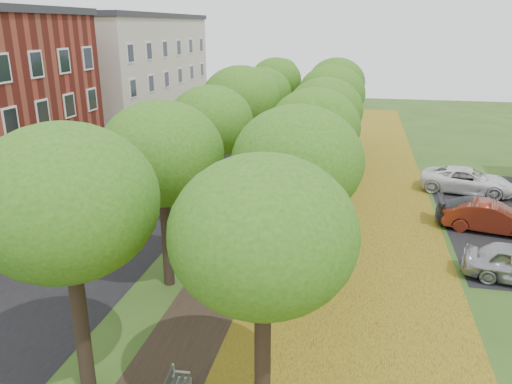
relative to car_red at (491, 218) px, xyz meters
The scene contains 9 objects.
street_asphalt 18.54m from the car_red, behind, with size 8.00×70.00×0.01m, color black.
footpath 11.07m from the car_red, behind, with size 3.20×70.00×0.01m, color black.
leaf_verge 6.14m from the car_red, 169.95° to the left, with size 7.50×70.00×0.01m, color #9C8D1C.
tree_row_west 13.93m from the car_red, behind, with size 4.26×34.26×6.88m.
tree_row_east 9.51m from the car_red, behind, with size 4.26×34.26×6.88m.
building_cream 34.17m from the car_red, 145.75° to the left, with size 10.30×20.30×10.40m.
car_red is the anchor object (origin of this frame).
car_grey 0.55m from the car_red, 90.00° to the left, with size 1.99×4.88×1.42m, color #2D2E32.
car_white 6.06m from the car_red, 90.00° to the left, with size 2.41×5.22×1.45m, color white.
Camera 1 is at (4.52, -10.00, 9.41)m, focal length 35.00 mm.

